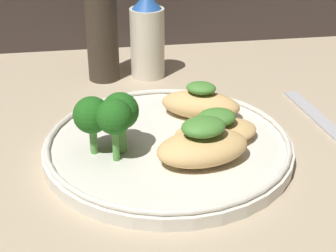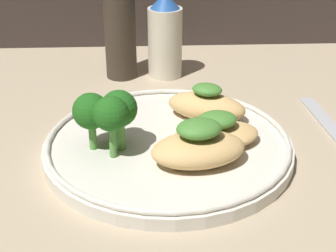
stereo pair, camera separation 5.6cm
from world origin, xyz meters
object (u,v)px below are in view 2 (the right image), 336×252
(broccoli_bunch, at_px, (108,112))
(sauce_bottle, at_px, (165,37))
(pepper_grinder, at_px, (119,19))
(plate, at_px, (168,145))

(broccoli_bunch, relative_size, sauce_bottle, 0.55)
(broccoli_bunch, height_order, pepper_grinder, pepper_grinder)
(pepper_grinder, bearing_deg, sauce_bottle, 0.00)
(plate, xyz_separation_m, broccoli_bunch, (-0.06, -0.01, 0.05))
(sauce_bottle, bearing_deg, broccoli_bunch, -105.92)
(plate, xyz_separation_m, pepper_grinder, (-0.06, 0.23, 0.08))
(plate, height_order, pepper_grinder, pepper_grinder)
(sauce_bottle, distance_m, pepper_grinder, 0.07)
(plate, relative_size, broccoli_bunch, 4.01)
(plate, bearing_deg, sauce_bottle, 88.42)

